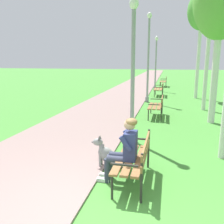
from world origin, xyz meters
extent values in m
plane|color=#478E38|center=(0.00, 0.00, 0.00)|extent=(120.00, 120.00, 0.00)
cube|color=gray|center=(-1.91, 24.00, 0.02)|extent=(3.24, 60.00, 0.04)
cube|color=olive|center=(0.15, 1.27, 0.45)|extent=(0.14, 1.50, 0.04)
cube|color=olive|center=(0.33, 1.27, 0.45)|extent=(0.14, 1.50, 0.04)
cube|color=olive|center=(0.50, 1.27, 0.45)|extent=(0.14, 1.50, 0.04)
cube|color=olive|center=(0.61, 1.27, 0.59)|extent=(0.04, 1.50, 0.11)
cube|color=olive|center=(0.61, 1.27, 0.77)|extent=(0.04, 1.50, 0.11)
cylinder|color=#2D2B28|center=(0.13, 1.96, 0.23)|extent=(0.04, 0.04, 0.45)
cylinder|color=#2D2B28|center=(0.61, 1.96, 0.43)|extent=(0.04, 0.04, 0.85)
cube|color=#2D2B28|center=(0.33, 1.96, 0.63)|extent=(0.45, 0.04, 0.03)
cylinder|color=#2D2B28|center=(0.13, 0.58, 0.23)|extent=(0.04, 0.04, 0.45)
cylinder|color=#2D2B28|center=(0.61, 0.58, 0.43)|extent=(0.04, 0.04, 0.85)
cube|color=#2D2B28|center=(0.33, 0.58, 0.63)|extent=(0.45, 0.04, 0.03)
cube|color=olive|center=(0.29, 6.85, 0.45)|extent=(0.14, 1.50, 0.04)
cube|color=olive|center=(0.46, 6.85, 0.45)|extent=(0.14, 1.50, 0.04)
cube|color=olive|center=(0.64, 6.85, 0.45)|extent=(0.14, 1.50, 0.04)
cube|color=olive|center=(0.74, 6.85, 0.59)|extent=(0.04, 1.50, 0.11)
cube|color=olive|center=(0.74, 6.85, 0.77)|extent=(0.04, 1.50, 0.11)
cylinder|color=#2D2B28|center=(0.26, 7.54, 0.23)|extent=(0.04, 0.04, 0.45)
cylinder|color=#2D2B28|center=(0.74, 7.54, 0.43)|extent=(0.04, 0.04, 0.85)
cube|color=#2D2B28|center=(0.46, 7.54, 0.63)|extent=(0.45, 0.04, 0.03)
cylinder|color=#2D2B28|center=(0.26, 6.16, 0.23)|extent=(0.04, 0.04, 0.45)
cylinder|color=#2D2B28|center=(0.74, 6.16, 0.43)|extent=(0.04, 0.04, 0.85)
cube|color=#2D2B28|center=(0.46, 6.16, 0.63)|extent=(0.45, 0.04, 0.03)
cube|color=olive|center=(0.16, 12.95, 0.45)|extent=(0.14, 1.50, 0.04)
cube|color=olive|center=(0.33, 12.95, 0.45)|extent=(0.14, 1.50, 0.04)
cube|color=olive|center=(0.51, 12.95, 0.45)|extent=(0.14, 1.50, 0.04)
cube|color=olive|center=(0.61, 12.95, 0.59)|extent=(0.04, 1.50, 0.11)
cube|color=olive|center=(0.61, 12.95, 0.77)|extent=(0.04, 1.50, 0.11)
cylinder|color=#2D2B28|center=(0.13, 13.64, 0.23)|extent=(0.04, 0.04, 0.45)
cylinder|color=#2D2B28|center=(0.61, 13.64, 0.43)|extent=(0.04, 0.04, 0.85)
cube|color=#2D2B28|center=(0.33, 13.64, 0.63)|extent=(0.45, 0.04, 0.03)
cylinder|color=#2D2B28|center=(0.13, 12.26, 0.23)|extent=(0.04, 0.04, 0.45)
cylinder|color=#2D2B28|center=(0.61, 12.26, 0.43)|extent=(0.04, 0.04, 0.85)
cube|color=#2D2B28|center=(0.33, 12.26, 0.63)|extent=(0.45, 0.04, 0.03)
cube|color=olive|center=(0.30, 18.82, 0.45)|extent=(0.14, 1.50, 0.04)
cube|color=olive|center=(0.48, 18.82, 0.45)|extent=(0.14, 1.50, 0.04)
cube|color=olive|center=(0.65, 18.82, 0.45)|extent=(0.14, 1.50, 0.04)
cube|color=olive|center=(0.76, 18.82, 0.59)|extent=(0.04, 1.50, 0.11)
cube|color=olive|center=(0.76, 18.82, 0.77)|extent=(0.04, 1.50, 0.11)
cylinder|color=#2D2B28|center=(0.28, 19.51, 0.23)|extent=(0.04, 0.04, 0.45)
cylinder|color=#2D2B28|center=(0.76, 19.51, 0.43)|extent=(0.04, 0.04, 0.85)
cube|color=#2D2B28|center=(0.48, 19.51, 0.63)|extent=(0.45, 0.04, 0.03)
cylinder|color=#2D2B28|center=(0.28, 18.13, 0.23)|extent=(0.04, 0.04, 0.45)
cylinder|color=#2D2B28|center=(0.76, 18.13, 0.43)|extent=(0.04, 0.04, 0.85)
cube|color=#2D2B28|center=(0.48, 18.13, 0.63)|extent=(0.45, 0.04, 0.03)
cylinder|color=#33384C|center=(0.12, 1.33, 0.47)|extent=(0.42, 0.14, 0.14)
cylinder|color=#33384C|center=(-0.09, 1.33, 0.24)|extent=(0.11, 0.11, 0.47)
cube|color=silver|center=(-0.17, 1.33, 0.04)|extent=(0.24, 0.09, 0.07)
cylinder|color=#33384C|center=(0.12, 1.13, 0.47)|extent=(0.42, 0.14, 0.14)
cylinder|color=#33384C|center=(-0.09, 1.13, 0.24)|extent=(0.11, 0.11, 0.47)
cube|color=silver|center=(-0.17, 1.13, 0.04)|extent=(0.24, 0.09, 0.07)
cube|color=navy|center=(0.33, 1.23, 0.73)|extent=(0.22, 0.36, 0.52)
cylinder|color=navy|center=(0.27, 1.43, 0.83)|extent=(0.25, 0.09, 0.30)
cylinder|color=navy|center=(0.27, 1.03, 0.83)|extent=(0.25, 0.09, 0.30)
sphere|color=tan|center=(0.31, 1.23, 1.13)|extent=(0.21, 0.21, 0.21)
ellipsoid|color=olive|center=(0.34, 1.23, 1.18)|extent=(0.22, 0.23, 0.14)
ellipsoid|color=gray|center=(-0.12, 1.78, 0.16)|extent=(0.37, 0.30, 0.32)
ellipsoid|color=gray|center=(-0.27, 1.77, 0.29)|extent=(0.51, 0.24, 0.48)
ellipsoid|color=#595959|center=(-0.22, 1.77, 0.32)|extent=(0.36, 0.21, 0.27)
cylinder|color=gray|center=(-0.40, 1.82, 0.19)|extent=(0.06, 0.06, 0.38)
cylinder|color=gray|center=(-0.39, 1.70, 0.19)|extent=(0.06, 0.06, 0.38)
cylinder|color=gray|center=(-0.38, 1.76, 0.43)|extent=(0.12, 0.17, 0.19)
ellipsoid|color=gray|center=(-0.46, 1.76, 0.56)|extent=(0.23, 0.15, 0.16)
cone|color=#595959|center=(-0.56, 1.75, 0.55)|extent=(0.10, 0.09, 0.09)
cone|color=#595959|center=(-0.42, 1.81, 0.66)|extent=(0.06, 0.06, 0.09)
cone|color=#595959|center=(-0.41, 1.72, 0.66)|extent=(0.06, 0.06, 0.09)
cylinder|color=gray|center=(0.08, 1.79, 0.03)|extent=(0.28, 0.06, 0.04)
cylinder|color=gray|center=(0.00, 3.64, 0.15)|extent=(0.20, 0.20, 0.30)
cylinder|color=gray|center=(0.00, 3.64, 1.79)|extent=(0.11, 0.11, 3.58)
ellipsoid|color=silver|center=(0.00, 3.64, 3.70)|extent=(0.24, 0.24, 0.32)
cylinder|color=gray|center=(-0.15, 10.39, 0.15)|extent=(0.20, 0.20, 0.30)
cylinder|color=gray|center=(-0.15, 10.39, 2.20)|extent=(0.11, 0.11, 4.41)
ellipsoid|color=silver|center=(-0.15, 10.39, 4.53)|extent=(0.24, 0.24, 0.32)
cylinder|color=gray|center=(-0.03, 15.86, 0.15)|extent=(0.20, 0.20, 0.30)
cylinder|color=gray|center=(-0.03, 15.86, 1.86)|extent=(0.11, 0.11, 3.71)
ellipsoid|color=silver|center=(-0.03, 15.86, 3.83)|extent=(0.24, 0.24, 0.32)
cylinder|color=silver|center=(2.56, 6.38, 1.74)|extent=(0.24, 0.24, 3.48)
cylinder|color=silver|center=(2.60, 8.84, 2.11)|extent=(0.17, 0.17, 4.23)
cylinder|color=silver|center=(2.61, 12.52, 2.19)|extent=(0.19, 0.19, 4.38)
ellipsoid|color=#569E42|center=(2.61, 12.52, 5.03)|extent=(1.58, 1.73, 2.16)
camera|label=1|loc=(0.95, -3.01, 2.27)|focal=39.21mm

